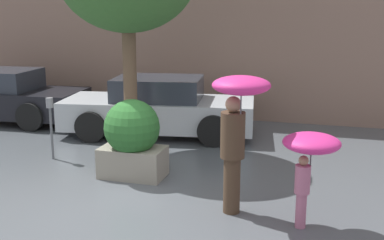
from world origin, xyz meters
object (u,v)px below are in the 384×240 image
(parked_car_near, at_px, (159,108))
(parking_meter, at_px, (50,115))
(planter_box, at_px, (132,138))
(person_child, at_px, (310,151))
(person_adult, at_px, (237,116))

(parked_car_near, height_order, parking_meter, parked_car_near)
(planter_box, height_order, parking_meter, planter_box)
(person_child, relative_size, parked_car_near, 0.29)
(planter_box, distance_m, parked_car_near, 3.03)
(planter_box, xyz_separation_m, person_adult, (2.11, -1.11, 0.77))
(planter_box, xyz_separation_m, person_child, (3.15, -1.27, 0.39))
(planter_box, bearing_deg, parking_meter, 165.47)
(person_child, relative_size, parking_meter, 1.07)
(parked_car_near, bearing_deg, person_child, -147.18)
(person_child, distance_m, parking_meter, 5.44)
(parked_car_near, bearing_deg, planter_box, -177.49)
(parked_car_near, bearing_deg, parking_meter, 141.69)
(parking_meter, bearing_deg, person_adult, -21.63)
(planter_box, xyz_separation_m, parking_meter, (-1.98, 0.51, 0.18))
(planter_box, xyz_separation_m, parked_car_near, (-0.58, 2.97, -0.08))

